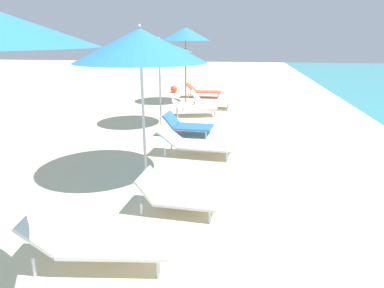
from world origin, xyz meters
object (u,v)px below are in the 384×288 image
object	(u,v)px
umbrella_fourth	(159,46)
lounger_fourth_inland	(187,125)
lounger_second_shoreside	(96,240)
lounger_farthest_shoreside	(203,90)
umbrella_third	(140,46)
umbrella_farthest	(186,34)
lounger_fourth_shoreside	(194,107)
lounger_third_shoreside	(195,143)
lounger_third_inland	(177,194)
lounger_farthest_inland	(209,101)
beach_ball	(174,89)

from	to	relation	value
umbrella_fourth	lounger_fourth_inland	distance (m)	2.38
lounger_second_shoreside	lounger_farthest_shoreside	distance (m)	11.32
umbrella_third	umbrella_farthest	xyz separation A→B (m)	(-0.56, 7.43, 0.30)
lounger_second_shoreside	lounger_fourth_inland	bearing A→B (deg)	81.56
lounger_fourth_shoreside	lounger_third_shoreside	bearing A→B (deg)	-94.41
lounger_second_shoreside	umbrella_third	bearing A→B (deg)	87.20
umbrella_fourth	lounger_farthest_shoreside	bearing A→B (deg)	83.11
umbrella_fourth	lounger_third_inland	bearing A→B (deg)	-73.22
umbrella_farthest	umbrella_fourth	bearing A→B (deg)	-91.36
lounger_farthest_inland	beach_ball	size ratio (longest dim) A/B	4.49
lounger_third_inland	umbrella_fourth	bearing A→B (deg)	109.88
lounger_fourth_inland	beach_ball	bearing A→B (deg)	107.97
beach_ball	umbrella_fourth	bearing A→B (deg)	-81.46
lounger_fourth_inland	lounger_farthest_inland	size ratio (longest dim) A/B	0.87
lounger_second_shoreside	beach_ball	world-z (taller)	lounger_second_shoreside
lounger_third_shoreside	beach_ball	bearing A→B (deg)	109.19
lounger_fourth_inland	lounger_farthest_shoreside	size ratio (longest dim) A/B	0.85
lounger_fourth_shoreside	umbrella_farthest	world-z (taller)	umbrella_farthest
umbrella_third	lounger_third_shoreside	xyz separation A→B (m)	(0.76, 1.17, -2.03)
umbrella_fourth	umbrella_farthest	xyz separation A→B (m)	(0.09, 3.70, 0.37)
lounger_second_shoreside	umbrella_fourth	xyz separation A→B (m)	(-0.87, 6.35, 1.94)
lounger_farthest_inland	beach_ball	bearing A→B (deg)	118.02
lounger_fourth_shoreside	lounger_fourth_inland	bearing A→B (deg)	-99.37
umbrella_farthest	lounger_third_inland	bearing A→B (deg)	-80.72
lounger_farthest_shoreside	lounger_third_shoreside	bearing A→B (deg)	-83.79
umbrella_third	lounger_fourth_shoreside	distance (m)	5.40
lounger_fourth_shoreside	umbrella_farthest	size ratio (longest dim) A/B	0.54
lounger_second_shoreside	lounger_third_inland	size ratio (longest dim) A/B	1.35
lounger_fourth_inland	lounger_third_shoreside	bearing A→B (deg)	-70.74
lounger_second_shoreside	umbrella_fourth	world-z (taller)	umbrella_fourth
lounger_third_shoreside	lounger_third_inland	size ratio (longest dim) A/B	1.36
lounger_third_shoreside	lounger_fourth_inland	xyz separation A→B (m)	(-0.46, 1.60, -0.01)
lounger_fourth_shoreside	lounger_fourth_inland	world-z (taller)	lounger_fourth_inland
lounger_fourth_shoreside	lounger_fourth_inland	distance (m)	2.26
lounger_second_shoreside	lounger_third_shoreside	distance (m)	3.82
lounger_third_inland	umbrella_fourth	xyz separation A→B (m)	(-1.51, 5.00, 1.98)
lounger_second_shoreside	umbrella_farthest	world-z (taller)	umbrella_farthest
lounger_third_shoreside	lounger_fourth_inland	world-z (taller)	lounger_fourth_inland
beach_ball	lounger_fourth_inland	bearing A→B (deg)	-75.27
umbrella_farthest	lounger_fourth_shoreside	bearing A→B (deg)	-74.07
umbrella_fourth	beach_ball	distance (m)	6.53
lounger_third_shoreside	lounger_fourth_shoreside	world-z (taller)	lounger_third_shoreside
lounger_second_shoreside	beach_ball	xyz separation A→B (m)	(-1.79, 12.48, -0.13)
beach_ball	umbrella_farthest	bearing A→B (deg)	-67.50
lounger_second_shoreside	beach_ball	size ratio (longest dim) A/B	4.97
lounger_fourth_inland	umbrella_farthest	world-z (taller)	umbrella_farthest
lounger_second_shoreside	lounger_farthest_shoreside	world-z (taller)	lounger_farthest_shoreside
lounger_third_shoreside	umbrella_third	bearing A→B (deg)	-118.70
lounger_third_inland	lounger_second_shoreside	bearing A→B (deg)	-112.19
lounger_fourth_inland	umbrella_fourth	bearing A→B (deg)	137.56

